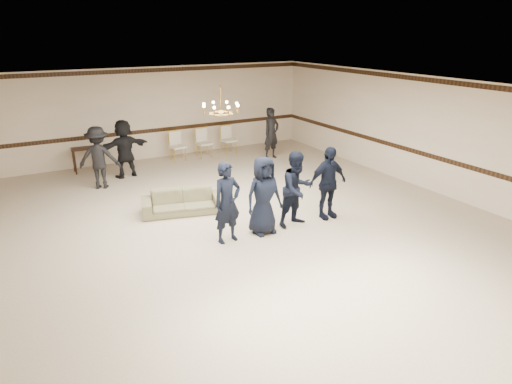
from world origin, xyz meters
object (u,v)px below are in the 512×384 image
banquet_chair_right (229,140)px  banquet_chair_left (178,146)px  boy_a (227,203)px  boy_c (297,189)px  adult_left (99,158)px  banquet_chair_mid (204,143)px  console_table (88,159)px  chandelier (221,99)px  adult_right (271,133)px  boy_b (264,196)px  boy_d (328,183)px  settee (183,202)px  adult_mid (124,149)px

banquet_chair_right → banquet_chair_left: bearing=174.2°
banquet_chair_left → banquet_chair_right: bearing=-6.0°
boy_a → boy_c: same height
adult_left → banquet_chair_mid: bearing=-133.5°
banquet_chair_right → console_table: 5.01m
chandelier → banquet_chair_right: (2.69, 5.22, -2.36)m
adult_right → console_table: bearing=152.8°
chandelier → boy_c: (1.24, -1.43, -1.98)m
boy_b → boy_d: 1.80m
settee → banquet_chair_right: size_ratio=1.99×
console_table → adult_mid: bearing=-46.8°
adult_mid → console_table: bearing=-60.3°
adult_mid → adult_right: same height
chandelier → settee: size_ratio=0.46×
adult_mid → adult_right: bearing=166.1°
chandelier → settee: bearing=145.7°
boy_a → banquet_chair_right: bearing=56.0°
adult_mid → banquet_chair_right: bearing=-176.1°
adult_mid → banquet_chair_left: 2.31m
boy_b → banquet_chair_right: boy_b is taller
adult_left → settee: bearing=139.1°
boy_a → adult_right: size_ratio=0.99×
banquet_chair_mid → settee: bearing=-123.4°
boy_a → settee: bearing=90.3°
boy_d → banquet_chair_mid: bearing=94.8°
boy_d → settee: (-2.99, 2.01, -0.60)m
boy_d → banquet_chair_mid: 6.68m
chandelier → adult_mid: bearing=107.8°
boy_c → banquet_chair_left: (-0.55, 6.65, -0.39)m
boy_a → boy_c: bearing=-8.0°
boy_d → adult_left: adult_left is taller
boy_c → adult_right: adult_right is taller
banquet_chair_left → console_table: 3.01m
banquet_chair_left → banquet_chair_mid: bearing=-6.0°
boy_b → adult_left: bearing=116.0°
adult_right → chandelier: bearing=-146.7°
boy_c → boy_a: bearing=172.4°
adult_right → settee: bearing=-157.1°
settee → banquet_chair_left: bearing=86.2°
banquet_chair_right → chandelier: bearing=-123.1°
boy_c → adult_right: (2.49, 5.30, 0.01)m
boy_a → adult_right: (4.29, 5.30, 0.01)m
adult_left → banquet_chair_right: (4.96, 1.66, -0.40)m
chandelier → boy_d: bearing=-33.8°
boy_d → banquet_chair_right: size_ratio=1.76×
chandelier → adult_mid: (-1.37, 4.27, -1.96)m
boy_b → adult_left: size_ratio=0.99×
boy_b → console_table: size_ratio=1.86×
chandelier → banquet_chair_right: size_ratio=0.92×
boy_d → banquet_chair_mid: (-0.45, 6.65, -0.39)m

